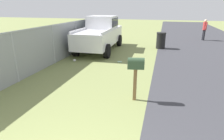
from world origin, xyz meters
name	(u,v)px	position (x,y,z in m)	size (l,w,h in m)	color
mailbox	(136,67)	(4.00, -0.61, 1.04)	(0.28, 0.50, 1.30)	brown
pickup_truck	(101,32)	(10.25, 2.54, 1.10)	(5.22, 2.22, 2.09)	silver
trash_bin	(161,40)	(11.66, -1.16, 0.53)	(0.61, 0.61, 1.05)	black
pedestrian	(205,28)	(15.88, -4.48, 0.97)	(0.47, 0.30, 1.68)	black
fence_section	(53,43)	(6.78, 3.76, 0.99)	(15.09, 0.07, 1.85)	#9EA3A8
litter_can_far_scatter	(129,58)	(8.51, 0.36, 0.03)	(0.07, 0.07, 0.12)	blue
litter_bottle_midfield_b	(120,62)	(7.70, 0.70, 0.04)	(0.07, 0.07, 0.22)	#B2D8BF
litter_bag_midfield_a	(74,60)	(7.24, 2.94, 0.07)	(0.14, 0.14, 0.14)	silver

